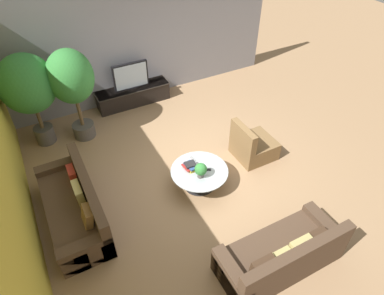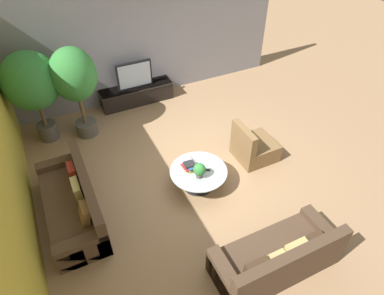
# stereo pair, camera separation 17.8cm
# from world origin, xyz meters

# --- Properties ---
(ground_plane) EXTENTS (24.00, 24.00, 0.00)m
(ground_plane) POSITION_xyz_m (0.00, 0.00, 0.00)
(ground_plane) COLOR #9E7A56
(back_wall_stone) EXTENTS (7.40, 0.12, 3.00)m
(back_wall_stone) POSITION_xyz_m (0.00, 3.26, 1.50)
(back_wall_stone) COLOR gray
(back_wall_stone) RESTS_ON ground
(side_wall_left) EXTENTS (0.12, 7.40, 3.00)m
(side_wall_left) POSITION_xyz_m (-3.26, 0.20, 1.50)
(side_wall_left) COLOR gold
(side_wall_left) RESTS_ON ground
(media_console) EXTENTS (1.89, 0.50, 0.46)m
(media_console) POSITION_xyz_m (-0.32, 2.94, 0.24)
(media_console) COLOR black
(media_console) RESTS_ON ground
(television) EXTENTS (0.89, 0.13, 0.68)m
(television) POSITION_xyz_m (-0.32, 2.94, 0.79)
(television) COLOR black
(television) RESTS_ON media_console
(coffee_table) EXTENTS (1.10, 1.10, 0.40)m
(coffee_table) POSITION_xyz_m (-0.21, -0.40, 0.28)
(coffee_table) COLOR black
(coffee_table) RESTS_ON ground
(couch_by_wall) EXTENTS (0.84, 2.17, 0.84)m
(couch_by_wall) POSITION_xyz_m (-2.51, -0.09, 0.29)
(couch_by_wall) COLOR #4C3828
(couch_by_wall) RESTS_ON ground
(couch_near_entry) EXTENTS (1.96, 0.84, 0.84)m
(couch_near_entry) POSITION_xyz_m (0.08, -2.52, 0.29)
(couch_near_entry) COLOR #4C3828
(couch_near_entry) RESTS_ON ground
(armchair_wicker) EXTENTS (0.80, 0.76, 0.86)m
(armchair_wicker) POSITION_xyz_m (1.20, -0.18, 0.27)
(armchair_wicker) COLOR brown
(armchair_wicker) RESTS_ON ground
(potted_palm_tall) EXTENTS (1.14, 1.14, 2.10)m
(potted_palm_tall) POSITION_xyz_m (-2.62, 2.40, 1.43)
(potted_palm_tall) COLOR #514C47
(potted_palm_tall) RESTS_ON ground
(potted_palm_corner) EXTENTS (0.95, 0.95, 2.11)m
(potted_palm_corner) POSITION_xyz_m (-1.79, 2.20, 1.44)
(potted_palm_corner) COLOR #514C47
(potted_palm_corner) RESTS_ON ground
(potted_plant_tabletop) EXTENTS (0.24, 0.24, 0.31)m
(potted_plant_tabletop) POSITION_xyz_m (-0.26, -0.55, 0.57)
(potted_plant_tabletop) COLOR #514C47
(potted_plant_tabletop) RESTS_ON coffee_table
(book_stack) EXTENTS (0.26, 0.30, 0.13)m
(book_stack) POSITION_xyz_m (-0.33, -0.26, 0.45)
(book_stack) COLOR gold
(book_stack) RESTS_ON coffee_table
(remote_black) EXTENTS (0.16, 0.11, 0.02)m
(remote_black) POSITION_xyz_m (-0.08, -0.46, 0.41)
(remote_black) COLOR black
(remote_black) RESTS_ON coffee_table
(remote_silver) EXTENTS (0.06, 0.16, 0.02)m
(remote_silver) POSITION_xyz_m (-0.17, -0.06, 0.41)
(remote_silver) COLOR gray
(remote_silver) RESTS_ON coffee_table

